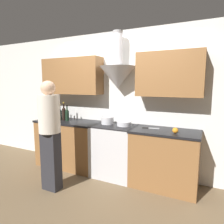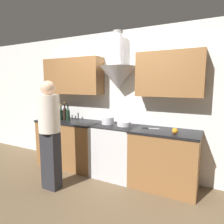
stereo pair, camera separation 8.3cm
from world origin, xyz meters
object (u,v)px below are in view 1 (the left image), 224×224
(stock_pot, at_px, (107,120))
(mixing_bowl, at_px, (124,124))
(wine_bottle_5, at_px, (64,113))
(stove_range, at_px, (114,150))
(wine_bottle_0, at_px, (46,112))
(wine_bottle_1, at_px, (50,112))
(wine_bottle_3, at_px, (57,113))
(orange_fruit, at_px, (175,130))
(person_foreground_left, at_px, (50,130))
(wine_bottle_2, at_px, (53,113))
(wine_bottle_4, at_px, (60,114))
(wine_bottle_6, at_px, (67,115))

(stock_pot, xyz_separation_m, mixing_bowl, (0.33, -0.02, -0.03))
(wine_bottle_5, xyz_separation_m, mixing_bowl, (1.29, 0.03, -0.11))
(stove_range, bearing_deg, wine_bottle_0, -179.28)
(wine_bottle_1, distance_m, wine_bottle_3, 0.20)
(orange_fruit, xyz_separation_m, person_foreground_left, (-1.73, -0.75, -0.02))
(wine_bottle_0, relative_size, person_foreground_left, 0.19)
(wine_bottle_2, height_order, person_foreground_left, person_foreground_left)
(stock_pot, distance_m, person_foreground_left, 1.05)
(wine_bottle_3, bearing_deg, wine_bottle_4, -5.49)
(stove_range, relative_size, person_foreground_left, 0.55)
(wine_bottle_6, distance_m, orange_fruit, 2.09)
(stove_range, distance_m, wine_bottle_3, 1.42)
(wine_bottle_0, distance_m, mixing_bowl, 1.75)
(stock_pot, height_order, person_foreground_left, person_foreground_left)
(wine_bottle_2, height_order, wine_bottle_4, wine_bottle_2)
(wine_bottle_4, height_order, mixing_bowl, wine_bottle_4)
(wine_bottle_5, height_order, mixing_bowl, wine_bottle_5)
(wine_bottle_3, bearing_deg, wine_bottle_2, -175.32)
(wine_bottle_0, relative_size, wine_bottle_5, 0.90)
(wine_bottle_1, bearing_deg, wine_bottle_4, -1.86)
(stove_range, relative_size, wine_bottle_2, 2.82)
(wine_bottle_4, bearing_deg, orange_fruit, -2.60)
(wine_bottle_3, bearing_deg, stock_pot, 3.13)
(wine_bottle_2, relative_size, wine_bottle_5, 0.90)
(mixing_bowl, bearing_deg, wine_bottle_1, -178.45)
(wine_bottle_1, bearing_deg, orange_fruit, -2.52)
(wine_bottle_0, bearing_deg, mixing_bowl, 1.82)
(wine_bottle_0, relative_size, wine_bottle_1, 0.93)
(wine_bottle_1, relative_size, mixing_bowl, 1.41)
(wine_bottle_2, bearing_deg, wine_bottle_5, 4.51)
(wine_bottle_2, height_order, stock_pot, wine_bottle_2)
(wine_bottle_5, bearing_deg, wine_bottle_6, -11.53)
(wine_bottle_5, bearing_deg, person_foreground_left, -62.85)
(wine_bottle_6, bearing_deg, wine_bottle_1, 179.00)
(mixing_bowl, distance_m, person_foreground_left, 1.24)
(stock_pot, bearing_deg, wine_bottle_5, -177.09)
(orange_fruit, height_order, person_foreground_left, person_foreground_left)
(person_foreground_left, bearing_deg, wine_bottle_4, 121.81)
(wine_bottle_4, bearing_deg, wine_bottle_6, 0.37)
(stove_range, xyz_separation_m, wine_bottle_4, (-1.21, -0.02, 0.58))
(wine_bottle_6, bearing_deg, wine_bottle_4, -179.63)
(wine_bottle_1, height_order, person_foreground_left, person_foreground_left)
(wine_bottle_0, height_order, wine_bottle_2, same)
(stock_pot, relative_size, orange_fruit, 2.64)
(wine_bottle_3, relative_size, mixing_bowl, 1.32)
(stove_range, height_order, wine_bottle_6, wine_bottle_6)
(stock_pot, bearing_deg, wine_bottle_3, -176.87)
(wine_bottle_0, distance_m, stock_pot, 1.41)
(stove_range, xyz_separation_m, wine_bottle_3, (-1.29, -0.01, 0.59))
(wine_bottle_1, height_order, wine_bottle_5, wine_bottle_5)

